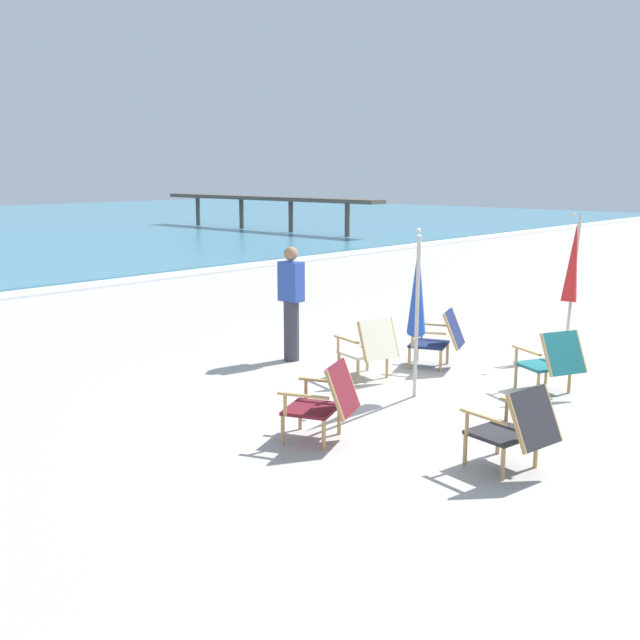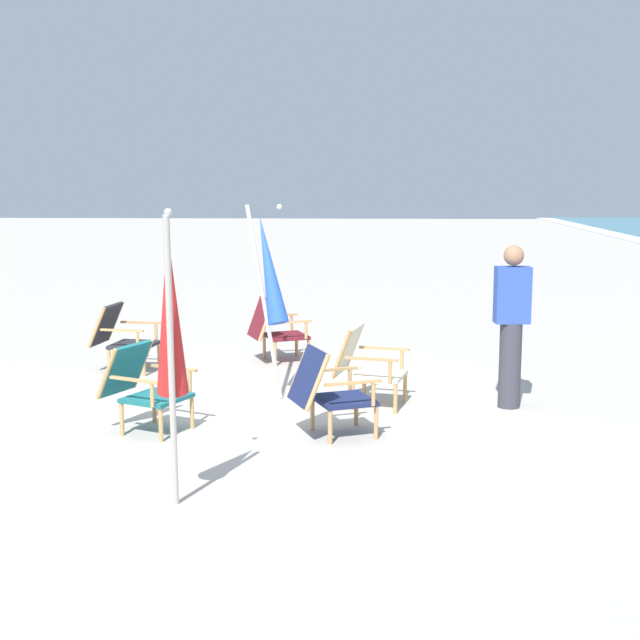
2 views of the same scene
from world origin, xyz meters
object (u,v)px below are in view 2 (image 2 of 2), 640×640
at_px(beach_chair_far_center, 328,389).
at_px(umbrella_furled_blue, 269,271).
at_px(person_near_chairs, 511,325).
at_px(beach_chair_front_right, 274,328).
at_px(beach_chair_front_left, 121,335).
at_px(umbrella_furled_red, 170,317).
at_px(beach_chair_back_left, 142,384).
at_px(beach_chair_mid_center, 365,364).

xyz_separation_m(beach_chair_far_center, umbrella_furled_blue, (-1.51, -0.67, 0.89)).
xyz_separation_m(umbrella_furled_blue, person_near_chairs, (0.42, 2.46, -0.48)).
relative_size(beach_chair_far_center, person_near_chairs, 0.53).
xyz_separation_m(beach_chair_front_right, beach_chair_far_center, (3.18, 0.78, -0.00)).
bearing_deg(umbrella_furled_blue, beach_chair_front_left, -120.10).
bearing_deg(umbrella_furled_red, beach_chair_front_right, 177.55).
bearing_deg(beach_chair_back_left, umbrella_furled_red, 19.60).
xyz_separation_m(beach_chair_mid_center, beach_chair_back_left, (0.98, -2.03, -0.00)).
distance_m(beach_chair_mid_center, person_near_chairs, 1.50).
xyz_separation_m(beach_chair_back_left, umbrella_furled_red, (1.97, 0.70, 0.94)).
xyz_separation_m(umbrella_furled_red, umbrella_furled_blue, (-3.36, 0.32, -0.05)).
bearing_deg(beach_chair_front_left, person_near_chairs, 70.83).
bearing_deg(umbrella_furled_blue, beach_chair_mid_center, 68.19).
bearing_deg(beach_chair_front_left, beach_chair_front_right, 107.99).
distance_m(beach_chair_mid_center, beach_chair_front_right, 2.35).
bearing_deg(beach_chair_back_left, umbrella_furled_blue, 143.53).
relative_size(beach_chair_mid_center, umbrella_furled_blue, 0.40).
bearing_deg(beach_chair_front_left, beach_chair_back_left, 19.10).
height_order(beach_chair_mid_center, person_near_chairs, person_near_chairs).
bearing_deg(beach_chair_mid_center, beach_chair_far_center, -16.99).
xyz_separation_m(beach_chair_front_right, beach_chair_front_left, (0.58, -1.77, -0.00)).
relative_size(beach_chair_far_center, beach_chair_front_left, 1.08).
bearing_deg(beach_chair_front_left, umbrella_furled_blue, 59.90).
bearing_deg(umbrella_furled_blue, beach_chair_back_left, -36.47).
relative_size(beach_chair_mid_center, beach_chair_back_left, 0.90).
relative_size(beach_chair_back_left, person_near_chairs, 0.55).
distance_m(beach_chair_mid_center, beach_chair_front_left, 3.25).
xyz_separation_m(beach_chair_mid_center, beach_chair_far_center, (1.11, -0.34, -0.00)).
bearing_deg(umbrella_furled_red, beach_chair_far_center, 151.71).
height_order(beach_chair_front_left, umbrella_furled_blue, umbrella_furled_blue).
height_order(beach_chair_back_left, umbrella_furled_blue, umbrella_furled_blue).
relative_size(beach_chair_front_right, umbrella_furled_red, 0.41).
bearing_deg(beach_chair_front_right, beach_chair_mid_center, 28.32).
height_order(beach_chair_front_left, beach_chair_back_left, beach_chair_front_left).
height_order(beach_chair_mid_center, beach_chair_front_right, same).
distance_m(beach_chair_mid_center, umbrella_furled_blue, 1.41).
bearing_deg(beach_chair_front_right, umbrella_furled_red, -2.45).
height_order(umbrella_furled_blue, person_near_chairs, umbrella_furled_blue).
bearing_deg(beach_chair_mid_center, umbrella_furled_red, -24.27).
bearing_deg(beach_chair_mid_center, beach_chair_front_left, -117.34).
bearing_deg(umbrella_furled_blue, beach_chair_far_center, 23.88).
height_order(beach_chair_front_right, beach_chair_far_center, beach_chair_front_right).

